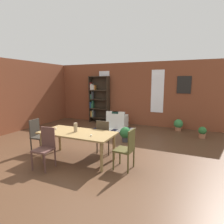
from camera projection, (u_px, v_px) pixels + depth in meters
The scene contains 19 objects.
ground_plane at pixel (85, 152), 5.41m from camera, with size 10.35×10.35×0.00m, color #503422.
back_wall_brick at pixel (130, 94), 8.83m from camera, with size 8.46×0.12×2.88m, color brown.
window_pane_0 at pixel (104, 90), 9.26m from camera, with size 0.55×0.02×1.87m, color white.
window_pane_1 at pixel (157, 91), 8.22m from camera, with size 0.55×0.02×1.87m, color white.
dining_table at pixel (77, 135), 4.77m from camera, with size 1.94×0.90×0.73m.
vase_on_table at pixel (76, 127), 4.76m from camera, with size 0.09×0.09×0.23m, color #998466.
tealight_candle_0 at pixel (91, 135), 4.39m from camera, with size 0.04×0.04×0.04m, color silver.
tealight_candle_1 at pixel (56, 129), 5.01m from camera, with size 0.04×0.04×0.05m, color silver.
dining_chair_head_left at pixel (38, 135), 5.32m from camera, with size 0.43×0.43×0.95m.
dining_chair_head_right at pixel (127, 148), 4.25m from camera, with size 0.42×0.42×0.95m.
dining_chair_near_left at pixel (45, 146), 4.36m from camera, with size 0.42×0.42×0.95m.
dining_chair_far_right at pixel (104, 136), 5.23m from camera, with size 0.40×0.40×0.95m.
bookshelf_tall at pixel (98, 99), 9.27m from camera, with size 1.03×0.32×2.27m.
armchair_white at pixel (117, 121), 8.24m from camera, with size 0.87×0.87×0.75m.
potted_plant_by_shelf at pixel (178, 124), 7.68m from camera, with size 0.37×0.37×0.48m.
potted_plant_corner at pixel (202, 132), 6.69m from camera, with size 0.28×0.28×0.41m.
potted_plant_window at pixel (125, 133), 6.27m from camera, with size 0.38×0.38×0.50m.
striped_rug at pixel (114, 129), 8.00m from camera, with size 1.68×1.08×0.01m.
framed_picture at pixel (184, 85), 7.74m from camera, with size 0.56×0.03×0.72m, color black.
Camera 1 is at (2.81, -4.40, 2.01)m, focal length 29.89 mm.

